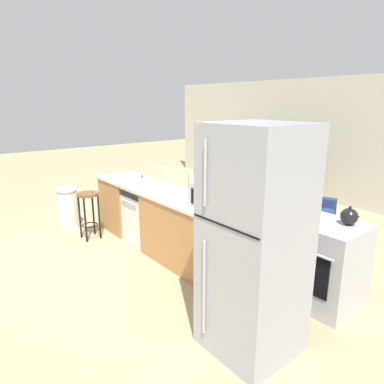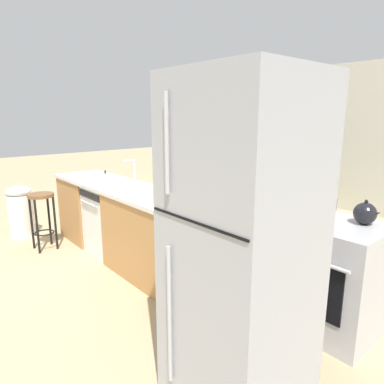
{
  "view_description": "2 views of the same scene",
  "coord_description": "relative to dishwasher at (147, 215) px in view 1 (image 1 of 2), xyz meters",
  "views": [
    {
      "loc": [
        4.06,
        -2.58,
        2.09
      ],
      "look_at": [
        0.64,
        0.17,
        0.94
      ],
      "focal_mm": 32.0,
      "sensor_mm": 36.0,
      "label": 1
    },
    {
      "loc": [
        3.55,
        -1.96,
        1.72
      ],
      "look_at": [
        0.72,
        0.49,
        0.87
      ],
      "focal_mm": 32.0,
      "sensor_mm": 36.0,
      "label": 2
    }
  ],
  "objects": [
    {
      "name": "couch",
      "position": [
        -0.49,
        2.63,
        -0.03
      ],
      "size": [
        2.15,
        1.31,
        1.27
      ],
      "color": "#667047",
      "rests_on": "ground_plane"
    },
    {
      "name": "bar_stool",
      "position": [
        -0.66,
        -0.65,
        0.11
      ],
      "size": [
        0.32,
        0.32,
        0.74
      ],
      "color": "brown",
      "rests_on": "ground_plane"
    },
    {
      "name": "armchair",
      "position": [
        1.27,
        2.14,
        -0.07
      ],
      "size": [
        1.06,
        1.09,
        1.2
      ],
      "color": "navy",
      "rests_on": "ground_plane"
    },
    {
      "name": "ground_plane",
      "position": [
        0.25,
        0.0,
        -0.42
      ],
      "size": [
        24.0,
        24.0,
        0.0
      ],
      "primitive_type": "plane",
      "color": "tan"
    },
    {
      "name": "wall_back",
      "position": [
        0.55,
        4.2,
        0.88
      ],
      "size": [
        10.0,
        0.06,
        2.6
      ],
      "color": "beige",
      "rests_on": "ground_plane"
    },
    {
      "name": "sink_faucet",
      "position": [
        0.27,
        0.16,
        0.61
      ],
      "size": [
        0.07,
        0.18,
        0.3
      ],
      "color": "silver",
      "rests_on": "kitchen_counter"
    },
    {
      "name": "paper_towel_roll",
      "position": [
        0.88,
        0.2,
        0.62
      ],
      "size": [
        0.14,
        0.14,
        0.28
      ],
      "color": "#4C4C51",
      "rests_on": "kitchen_counter"
    },
    {
      "name": "stove_range",
      "position": [
        2.6,
        0.55,
        0.03
      ],
      "size": [
        0.76,
        0.68,
        0.9
      ],
      "color": "#B7B7BC",
      "rests_on": "ground_plane"
    },
    {
      "name": "dishwasher",
      "position": [
        0.0,
        0.0,
        0.0
      ],
      "size": [
        0.58,
        0.61,
        0.84
      ],
      "color": "white",
      "rests_on": "ground_plane"
    },
    {
      "name": "refrigerator",
      "position": [
        2.6,
        -0.55,
        0.55
      ],
      "size": [
        0.72,
        0.73,
        1.95
      ],
      "color": "#A8AAB2",
      "rests_on": "ground_plane"
    },
    {
      "name": "trash_bin",
      "position": [
        -1.35,
        -0.74,
        -0.04
      ],
      "size": [
        0.35,
        0.35,
        0.74
      ],
      "color": "white",
      "rests_on": "ground_plane"
    },
    {
      "name": "soap_bottle",
      "position": [
        0.11,
        -0.13,
        0.55
      ],
      "size": [
        0.06,
        0.06,
        0.18
      ],
      "color": "silver",
      "rests_on": "kitchen_counter"
    },
    {
      "name": "microwave",
      "position": [
        1.5,
        -0.0,
        0.62
      ],
      "size": [
        0.5,
        0.37,
        0.28
      ],
      "color": "#B7B7BC",
      "rests_on": "kitchen_counter"
    },
    {
      "name": "kitchen_counter",
      "position": [
        0.49,
        0.0,
        -0.0
      ],
      "size": [
        2.94,
        0.66,
        0.9
      ],
      "color": "#B77F47",
      "rests_on": "ground_plane"
    },
    {
      "name": "kettle",
      "position": [
        2.77,
        0.68,
        0.56
      ],
      "size": [
        0.21,
        0.17,
        0.19
      ],
      "color": "black",
      "rests_on": "stove_range"
    }
  ]
}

